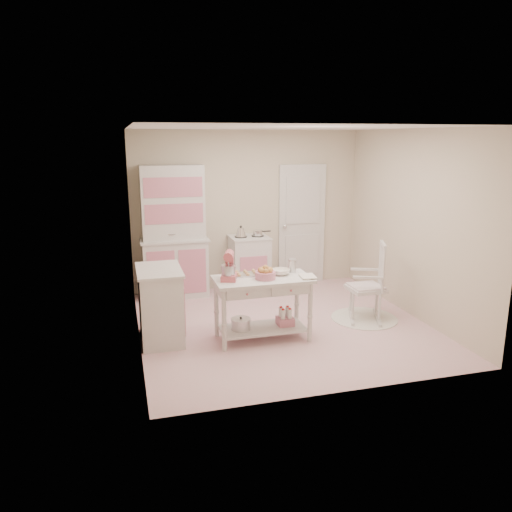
{
  "coord_description": "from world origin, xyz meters",
  "views": [
    {
      "loc": [
        -2.04,
        -6.04,
        2.49
      ],
      "look_at": [
        -0.35,
        0.12,
        0.96
      ],
      "focal_mm": 35.0,
      "sensor_mm": 36.0,
      "label": 1
    }
  ],
  "objects_px": {
    "base_cabinet": "(160,305)",
    "work_table": "(263,309)",
    "hutch": "(174,232)",
    "bread_basket": "(265,275)",
    "rocking_chair": "(366,281)",
    "stove": "(249,264)",
    "stand_mixer": "(229,266)"
  },
  "relations": [
    {
      "from": "hutch",
      "to": "stove",
      "type": "height_order",
      "value": "hutch"
    },
    {
      "from": "base_cabinet",
      "to": "bread_basket",
      "type": "xyz_separation_m",
      "value": [
        1.25,
        -0.37,
        0.39
      ]
    },
    {
      "from": "rocking_chair",
      "to": "bread_basket",
      "type": "xyz_separation_m",
      "value": [
        -1.56,
        -0.35,
        0.3
      ]
    },
    {
      "from": "hutch",
      "to": "bread_basket",
      "type": "distance_m",
      "value": 2.28
    },
    {
      "from": "stove",
      "to": "base_cabinet",
      "type": "bearing_deg",
      "value": -133.35
    },
    {
      "from": "stove",
      "to": "base_cabinet",
      "type": "xyz_separation_m",
      "value": [
        -1.58,
        -1.68,
        0.0
      ]
    },
    {
      "from": "base_cabinet",
      "to": "work_table",
      "type": "xyz_separation_m",
      "value": [
        1.23,
        -0.32,
        -0.06
      ]
    },
    {
      "from": "base_cabinet",
      "to": "work_table",
      "type": "bearing_deg",
      "value": -14.53
    },
    {
      "from": "hutch",
      "to": "work_table",
      "type": "xyz_separation_m",
      "value": [
        0.85,
        -2.04,
        -0.64
      ]
    },
    {
      "from": "stove",
      "to": "stand_mixer",
      "type": "relative_size",
      "value": 2.71
    },
    {
      "from": "hutch",
      "to": "base_cabinet",
      "type": "height_order",
      "value": "hutch"
    },
    {
      "from": "stand_mixer",
      "to": "base_cabinet",
      "type": "bearing_deg",
      "value": 177.29
    },
    {
      "from": "rocking_chair",
      "to": "work_table",
      "type": "height_order",
      "value": "rocking_chair"
    },
    {
      "from": "stand_mixer",
      "to": "stove",
      "type": "bearing_deg",
      "value": 86.19
    },
    {
      "from": "work_table",
      "to": "hutch",
      "type": "bearing_deg",
      "value": 112.55
    },
    {
      "from": "hutch",
      "to": "bread_basket",
      "type": "relative_size",
      "value": 8.32
    },
    {
      "from": "rocking_chair",
      "to": "work_table",
      "type": "xyz_separation_m",
      "value": [
        -1.58,
        -0.3,
        -0.15
      ]
    },
    {
      "from": "stove",
      "to": "work_table",
      "type": "bearing_deg",
      "value": -99.99
    },
    {
      "from": "stove",
      "to": "rocking_chair",
      "type": "xyz_separation_m",
      "value": [
        1.23,
        -1.69,
        0.09
      ]
    },
    {
      "from": "base_cabinet",
      "to": "bread_basket",
      "type": "height_order",
      "value": "base_cabinet"
    },
    {
      "from": "bread_basket",
      "to": "stove",
      "type": "bearing_deg",
      "value": 80.8
    },
    {
      "from": "base_cabinet",
      "to": "work_table",
      "type": "distance_m",
      "value": 1.27
    },
    {
      "from": "hutch",
      "to": "stove",
      "type": "relative_size",
      "value": 2.26
    },
    {
      "from": "base_cabinet",
      "to": "hutch",
      "type": "bearing_deg",
      "value": 77.54
    },
    {
      "from": "base_cabinet",
      "to": "rocking_chair",
      "type": "relative_size",
      "value": 0.84
    },
    {
      "from": "stove",
      "to": "stand_mixer",
      "type": "xyz_separation_m",
      "value": [
        -0.77,
        -1.97,
        0.51
      ]
    },
    {
      "from": "hutch",
      "to": "base_cabinet",
      "type": "distance_m",
      "value": 1.86
    },
    {
      "from": "work_table",
      "to": "bread_basket",
      "type": "bearing_deg",
      "value": -68.2
    },
    {
      "from": "hutch",
      "to": "stove",
      "type": "distance_m",
      "value": 1.33
    },
    {
      "from": "stove",
      "to": "rocking_chair",
      "type": "relative_size",
      "value": 0.84
    },
    {
      "from": "stove",
      "to": "hutch",
      "type": "bearing_deg",
      "value": 177.61
    },
    {
      "from": "hutch",
      "to": "work_table",
      "type": "relative_size",
      "value": 1.73
    }
  ]
}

